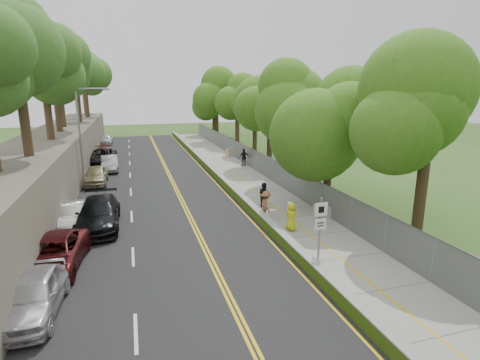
{
  "coord_description": "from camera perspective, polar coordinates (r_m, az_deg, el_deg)",
  "views": [
    {
      "loc": [
        -6.93,
        -17.3,
        7.88
      ],
      "look_at": [
        0.5,
        8.0,
        1.4
      ],
      "focal_mm": 28.0,
      "sensor_mm": 36.0,
      "label": 1
    }
  ],
  "objects": [
    {
      "name": "ground",
      "position": [
        20.23,
        5.1,
        -9.17
      ],
      "size": [
        140.0,
        140.0,
        0.0
      ],
      "primitive_type": "plane",
      "color": "#33511E",
      "rests_on": "ground"
    },
    {
      "name": "road",
      "position": [
        33.28,
        -13.26,
        -0.23
      ],
      "size": [
        11.2,
        66.0,
        0.04
      ],
      "primitive_type": "cube",
      "color": "black",
      "rests_on": "ground"
    },
    {
      "name": "sidewalk",
      "position": [
        34.57,
        -0.01,
        0.67
      ],
      "size": [
        4.2,
        66.0,
        0.05
      ],
      "primitive_type": "cube",
      "color": "gray",
      "rests_on": "ground"
    },
    {
      "name": "jersey_barrier",
      "position": [
        33.95,
        -3.74,
        0.87
      ],
      "size": [
        0.42,
        66.0,
        0.6
      ],
      "primitive_type": "cube",
      "color": "#7BD415",
      "rests_on": "ground"
    },
    {
      "name": "rock_embankment",
      "position": [
        33.48,
        -27.42,
        2.13
      ],
      "size": [
        5.0,
        66.0,
        4.0
      ],
      "primitive_type": "cube",
      "color": "#595147",
      "rests_on": "ground"
    },
    {
      "name": "chainlink_fence",
      "position": [
        35.0,
        3.29,
        2.45
      ],
      "size": [
        0.04,
        66.0,
        2.0
      ],
      "primitive_type": "cube",
      "color": "slate",
      "rests_on": "ground"
    },
    {
      "name": "trees_embankment",
      "position": [
        32.97,
        -28.22,
        16.8
      ],
      "size": [
        6.4,
        66.0,
        13.0
      ],
      "primitive_type": null,
      "color": "#417629",
      "rests_on": "rock_embankment"
    },
    {
      "name": "trees_fenceside",
      "position": [
        35.19,
        7.12,
        12.27
      ],
      "size": [
        7.0,
        66.0,
        14.0
      ],
      "primitive_type": null,
      "color": "#457C1F",
      "rests_on": "ground"
    },
    {
      "name": "streetlight",
      "position": [
        31.66,
        -22.85,
        6.86
      ],
      "size": [
        2.52,
        0.22,
        8.0
      ],
      "color": "gray",
      "rests_on": "ground"
    },
    {
      "name": "signpost",
      "position": [
        17.4,
        12.13,
        -6.4
      ],
      "size": [
        0.62,
        0.09,
        3.1
      ],
      "color": "gray",
      "rests_on": "sidewalk"
    },
    {
      "name": "construction_barrel",
      "position": [
        43.8,
        -1.78,
        4.12
      ],
      "size": [
        0.57,
        0.57,
        0.93
      ],
      "primitive_type": "cylinder",
      "color": "#CB6817",
      "rests_on": "sidewalk"
    },
    {
      "name": "concrete_block",
      "position": [
        24.03,
        12.48,
        -4.66
      ],
      "size": [
        1.21,
        1.01,
        0.71
      ],
      "primitive_type": "cube",
      "rotation": [
        0.0,
        0.0,
        -0.22
      ],
      "color": "gray",
      "rests_on": "sidewalk"
    },
    {
      "name": "car_0",
      "position": [
        15.63,
        -28.94,
        -14.97
      ],
      "size": [
        2.05,
        4.58,
        1.53
      ],
      "primitive_type": "imported",
      "rotation": [
        0.0,
        0.0,
        -0.06
      ],
      "color": "silver",
      "rests_on": "road"
    },
    {
      "name": "car_1",
      "position": [
        23.74,
        -23.94,
        -4.95
      ],
      "size": [
        1.76,
        4.31,
        1.39
      ],
      "primitive_type": "imported",
      "rotation": [
        0.0,
        0.0,
        0.07
      ],
      "color": "silver",
      "rests_on": "road"
    },
    {
      "name": "car_2",
      "position": [
        18.73,
        -26.63,
        -10.09
      ],
      "size": [
        2.88,
        5.38,
        1.44
      ],
      "primitive_type": "imported",
      "rotation": [
        0.0,
        0.0,
        -0.1
      ],
      "color": "maroon",
      "rests_on": "road"
    },
    {
      "name": "car_3",
      "position": [
        23.09,
        -20.76,
        -4.83
      ],
      "size": [
        2.36,
        5.68,
        1.64
      ],
      "primitive_type": "imported",
      "rotation": [
        0.0,
        0.0,
        -0.01
      ],
      "color": "black",
      "rests_on": "road"
    },
    {
      "name": "car_4",
      "position": [
        33.58,
        -21.09,
        0.68
      ],
      "size": [
        1.84,
        4.43,
        1.5
      ],
      "primitive_type": "imported",
      "rotation": [
        0.0,
        0.0,
        -0.02
      ],
      "color": "tan",
      "rests_on": "road"
    },
    {
      "name": "car_5",
      "position": [
        38.64,
        -19.24,
        2.41
      ],
      "size": [
        1.72,
        4.42,
        1.43
      ],
      "primitive_type": "imported",
      "rotation": [
        0.0,
        0.0,
        0.05
      ],
      "color": "#999B9F",
      "rests_on": "road"
    },
    {
      "name": "car_6",
      "position": [
        42.6,
        -20.26,
        3.41
      ],
      "size": [
        3.03,
        5.79,
        1.56
      ],
      "primitive_type": "imported",
      "rotation": [
        0.0,
        0.0,
        -0.08
      ],
      "color": "black",
      "rests_on": "road"
    },
    {
      "name": "car_7",
      "position": [
        45.04,
        -20.08,
        3.8
      ],
      "size": [
        2.28,
        4.74,
        1.33
      ],
      "primitive_type": "imported",
      "rotation": [
        0.0,
        0.0,
        0.09
      ],
      "color": "maroon",
      "rests_on": "road"
    },
    {
      "name": "car_8",
      "position": [
        57.26,
        -19.72,
        5.83
      ],
      "size": [
        1.8,
        4.14,
        1.39
      ],
      "primitive_type": "imported",
      "rotation": [
        0.0,
        0.0,
        -0.04
      ],
      "color": "white",
      "rests_on": "road"
    },
    {
      "name": "painter_0",
      "position": [
        21.32,
        7.81,
        -5.56
      ],
      "size": [
        0.77,
        0.92,
        1.62
      ],
      "primitive_type": "imported",
      "rotation": [
        0.0,
        0.0,
        1.94
      ],
      "color": "yellow",
      "rests_on": "sidewalk"
    },
    {
      "name": "painter_1",
      "position": [
        21.46,
        7.63,
        -5.38
      ],
      "size": [
        0.45,
        0.64,
        1.65
      ],
      "primitive_type": "imported",
      "rotation": [
        0.0,
        0.0,
        1.67
      ],
      "color": "white",
      "rests_on": "sidewalk"
    },
    {
      "name": "painter_2",
      "position": [
        25.25,
        3.69,
        -2.25
      ],
      "size": [
        0.83,
        0.96,
        1.71
      ],
      "primitive_type": "imported",
      "rotation": [
        0.0,
        0.0,
        1.81
      ],
      "color": "black",
      "rests_on": "sidewalk"
    },
    {
      "name": "painter_3",
      "position": [
        22.98,
        3.98,
        -3.84
      ],
      "size": [
        0.73,
        1.18,
        1.75
      ],
      "primitive_type": "imported",
      "rotation": [
        0.0,
        0.0,
        1.5
      ],
      "color": "brown",
      "rests_on": "sidewalk"
    },
    {
      "name": "person_far",
      "position": [
        38.73,
        0.61,
        3.51
      ],
      "size": [
        1.11,
        0.58,
        1.81
      ],
      "primitive_type": "imported",
      "rotation": [
        0.0,
        0.0,
        3.28
      ],
      "color": "black",
      "rests_on": "sidewalk"
    }
  ]
}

